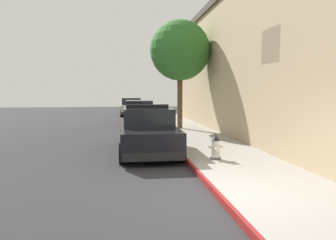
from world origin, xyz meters
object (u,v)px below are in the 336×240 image
parked_car_silver_ahead (139,113)px  parked_car_dark_far (131,107)px  street_tree (180,51)px  police_cruiser (148,131)px  fire_hydrant (216,147)px

parked_car_silver_ahead → parked_car_dark_far: size_ratio=1.00×
parked_car_silver_ahead → street_tree: street_tree is taller
police_cruiser → fire_hydrant: (1.85, -2.14, -0.25)m
parked_car_dark_far → parked_car_silver_ahead: bearing=-87.9°
parked_car_silver_ahead → parked_car_dark_far: 8.46m
parked_car_silver_ahead → fire_hydrant: 11.88m
parked_car_silver_ahead → street_tree: size_ratio=0.84×
police_cruiser → parked_car_dark_far: size_ratio=1.00×
street_tree → parked_car_dark_far: bearing=101.1°
parked_car_dark_far → fire_hydrant: parked_car_dark_far is taller
police_cruiser → parked_car_silver_ahead: 9.61m
police_cruiser → parked_car_dark_far: bearing=90.6°
police_cruiser → fire_hydrant: 2.84m
parked_car_dark_far → street_tree: 12.83m
fire_hydrant → street_tree: size_ratio=0.13×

